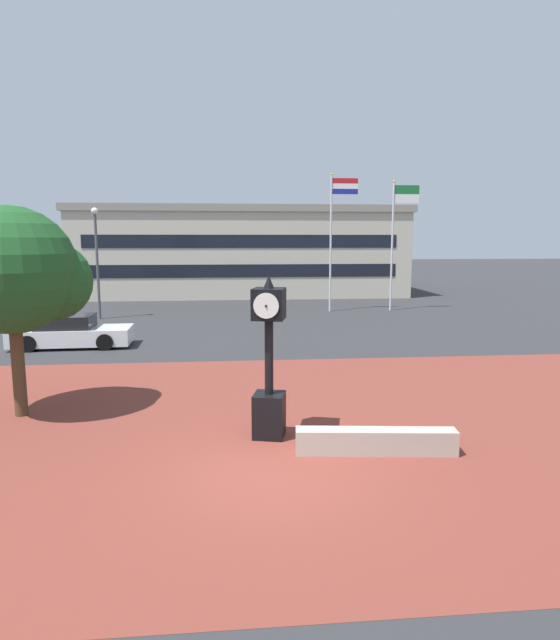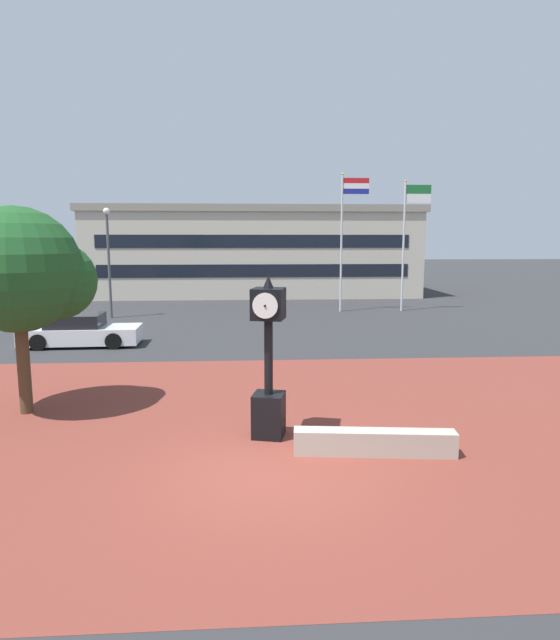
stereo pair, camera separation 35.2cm
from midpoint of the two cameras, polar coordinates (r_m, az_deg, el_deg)
name	(u,v)px [view 2 (the right image)]	position (r m, az deg, el deg)	size (l,w,h in m)	color
ground_plane	(267,471)	(10.27, -0.37, -15.82)	(200.00, 200.00, 0.00)	#2D2D30
plaza_brick_paving	(263,424)	(12.63, -1.03, -11.00)	(44.00, 13.12, 0.01)	brown
planter_wall	(374,443)	(11.08, 10.93, -12.69)	(3.20, 0.40, 0.50)	#ADA393
street_clock	(269,366)	(11.45, -0.34, -4.95)	(0.79, 0.82, 3.51)	black
plaza_tree	(25,273)	(14.15, -24.83, 4.60)	(3.23, 3.00, 5.03)	#4C3823
car_street_mid	(80,332)	(22.81, -20.07, -1.16)	(4.60, 2.01, 1.28)	silver
flagpole_primary	(345,231)	(31.61, 7.21, 9.42)	(1.62, 0.14, 7.96)	silver
flagpole_secondary	(407,233)	(32.49, 13.69, 8.96)	(1.59, 0.14, 7.60)	silver
civic_building	(253,250)	(44.89, -2.66, 7.45)	(24.56, 15.37, 6.61)	beige
street_lamp_post	(108,250)	(30.06, -17.49, 7.09)	(0.36, 0.36, 5.86)	#4C4C51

